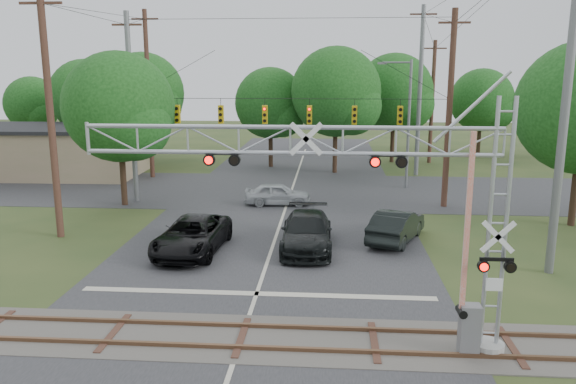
# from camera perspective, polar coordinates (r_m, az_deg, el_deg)

# --- Properties ---
(ground) EXTENTS (160.00, 160.00, 0.00)m
(ground) POSITION_cam_1_polar(r_m,az_deg,el_deg) (15.95, -5.90, -17.82)
(ground) COLOR #2D401D
(ground) RESTS_ON ground
(road_main) EXTENTS (14.00, 90.00, 0.02)m
(road_main) POSITION_cam_1_polar(r_m,az_deg,el_deg) (25.03, -1.86, -6.41)
(road_main) COLOR #2D2D30
(road_main) RESTS_ON ground
(road_cross) EXTENTS (90.00, 12.00, 0.02)m
(road_cross) POSITION_cam_1_polar(r_m,az_deg,el_deg) (38.51, 0.37, 0.17)
(road_cross) COLOR #2D2D30
(road_cross) RESTS_ON ground
(railroad_track) EXTENTS (90.00, 3.20, 0.17)m
(railroad_track) POSITION_cam_1_polar(r_m,az_deg,el_deg) (17.67, -4.73, -14.53)
(railroad_track) COLOR #524D47
(railroad_track) RESTS_ON ground
(crossing_gantry) EXTENTS (12.00, 0.94, 7.33)m
(crossing_gantry) POSITION_cam_1_polar(r_m,az_deg,el_deg) (15.64, 8.44, -0.39)
(crossing_gantry) COLOR gray
(crossing_gantry) RESTS_ON ground
(traffic_signal_span) EXTENTS (19.34, 0.36, 11.50)m
(traffic_signal_span) POSITION_cam_1_polar(r_m,az_deg,el_deg) (33.72, 1.46, 8.24)
(traffic_signal_span) COLOR slate
(traffic_signal_span) RESTS_ON ground
(pickup_black) EXTENTS (2.91, 5.74, 1.55)m
(pickup_black) POSITION_cam_1_polar(r_m,az_deg,el_deg) (25.59, -9.71, -4.37)
(pickup_black) COLOR black
(pickup_black) RESTS_ON ground
(car_dark) EXTENTS (2.36, 5.62, 1.62)m
(car_dark) POSITION_cam_1_polar(r_m,az_deg,el_deg) (25.71, 1.91, -4.05)
(car_dark) COLOR black
(car_dark) RESTS_ON ground
(sedan_silver) EXTENTS (4.09, 1.83, 1.36)m
(sedan_silver) POSITION_cam_1_polar(r_m,az_deg,el_deg) (34.22, -1.05, -0.19)
(sedan_silver) COLOR #ADB1B5
(sedan_silver) RESTS_ON ground
(suv_dark) EXTENTS (3.28, 4.93, 1.54)m
(suv_dark) POSITION_cam_1_polar(r_m,az_deg,el_deg) (27.35, 10.95, -3.37)
(suv_dark) COLOR black
(suv_dark) RESTS_ON ground
(commercial_building) EXTENTS (16.55, 8.80, 3.81)m
(commercial_building) POSITION_cam_1_polar(r_m,az_deg,el_deg) (48.71, -23.99, 3.90)
(commercial_building) COLOR #897C5B
(commercial_building) RESTS_ON ground
(streetlight) EXTENTS (2.35, 0.24, 8.79)m
(streetlight) POSITION_cam_1_polar(r_m,az_deg,el_deg) (39.58, 11.93, 7.41)
(streetlight) COLOR slate
(streetlight) RESTS_ON ground
(utility_poles) EXTENTS (24.59, 28.79, 14.17)m
(utility_poles) POSITION_cam_1_polar(r_m,az_deg,el_deg) (36.39, 3.96, 9.53)
(utility_poles) COLOR #44291F
(utility_poles) RESTS_ON ground
(treeline) EXTENTS (57.61, 31.54, 10.00)m
(treeline) POSITION_cam_1_polar(r_m,az_deg,el_deg) (45.59, 1.29, 9.50)
(treeline) COLOR #332217
(treeline) RESTS_ON ground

